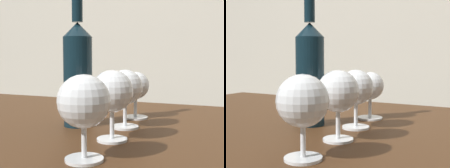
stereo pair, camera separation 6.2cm
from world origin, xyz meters
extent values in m
cube|color=#472B16|center=(0.00, 0.00, 0.72)|extent=(1.47, 0.78, 0.03)
cylinder|color=white|center=(0.07, -0.28, 0.74)|extent=(0.06, 0.06, 0.00)
cylinder|color=white|center=(0.07, -0.28, 0.78)|extent=(0.01, 0.01, 0.06)
sphere|color=white|center=(0.07, -0.28, 0.84)|extent=(0.09, 0.09, 0.09)
ellipsoid|color=#EACC66|center=(0.07, -0.28, 0.83)|extent=(0.08, 0.08, 0.03)
cylinder|color=white|center=(0.07, -0.15, 0.74)|extent=(0.06, 0.06, 0.00)
cylinder|color=white|center=(0.07, -0.15, 0.78)|extent=(0.01, 0.01, 0.07)
sphere|color=white|center=(0.07, -0.15, 0.84)|extent=(0.08, 0.08, 0.08)
ellipsoid|color=pink|center=(0.07, -0.15, 0.83)|extent=(0.07, 0.07, 0.03)
cylinder|color=white|center=(0.05, -0.03, 0.74)|extent=(0.06, 0.06, 0.00)
cylinder|color=white|center=(0.05, -0.03, 0.78)|extent=(0.01, 0.01, 0.07)
sphere|color=white|center=(0.05, -0.03, 0.84)|extent=(0.08, 0.08, 0.08)
ellipsoid|color=#470A16|center=(0.05, -0.03, 0.83)|extent=(0.07, 0.07, 0.03)
cylinder|color=white|center=(0.04, 0.09, 0.74)|extent=(0.07, 0.07, 0.00)
cylinder|color=white|center=(0.04, 0.09, 0.78)|extent=(0.01, 0.01, 0.06)
sphere|color=white|center=(0.04, 0.09, 0.83)|extent=(0.07, 0.07, 0.07)
ellipsoid|color=beige|center=(0.04, 0.09, 0.83)|extent=(0.07, 0.07, 0.04)
cylinder|color=#0F232D|center=(-0.06, -0.05, 0.85)|extent=(0.07, 0.07, 0.22)
cone|color=#0F232D|center=(-0.06, -0.05, 0.97)|extent=(0.07, 0.07, 0.03)
cylinder|color=#0F232D|center=(-0.06, -0.05, 1.03)|extent=(0.03, 0.03, 0.08)
camera|label=1|loc=(0.31, -0.72, 0.91)|focal=50.47mm
camera|label=2|loc=(0.36, -0.69, 0.91)|focal=50.47mm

